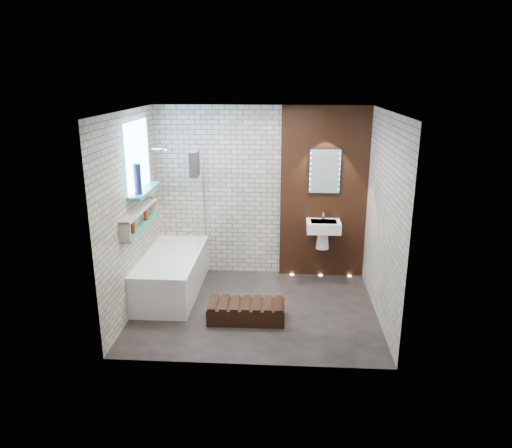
# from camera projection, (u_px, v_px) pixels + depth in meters

# --- Properties ---
(ground) EXTENTS (3.20, 3.20, 0.00)m
(ground) POSITION_uv_depth(u_px,v_px,m) (255.00, 309.00, 6.47)
(ground) COLOR black
(ground) RESTS_ON ground
(room_shell) EXTENTS (3.24, 3.20, 2.60)m
(room_shell) POSITION_uv_depth(u_px,v_px,m) (255.00, 216.00, 6.09)
(room_shell) COLOR gray
(room_shell) RESTS_ON ground
(walnut_panel) EXTENTS (1.30, 0.06, 2.60)m
(walnut_panel) POSITION_uv_depth(u_px,v_px,m) (324.00, 194.00, 7.24)
(walnut_panel) COLOR black
(walnut_panel) RESTS_ON ground
(clerestory_window) EXTENTS (0.18, 1.00, 0.94)m
(clerestory_window) POSITION_uv_depth(u_px,v_px,m) (138.00, 163.00, 6.34)
(clerestory_window) COLOR #7FADE0
(clerestory_window) RESTS_ON room_shell
(display_niche) EXTENTS (0.14, 1.30, 0.26)m
(display_niche) POSITION_uv_depth(u_px,v_px,m) (140.00, 218.00, 6.35)
(display_niche) COLOR teal
(display_niche) RESTS_ON room_shell
(bathtub) EXTENTS (0.79, 1.74, 0.70)m
(bathtub) POSITION_uv_depth(u_px,v_px,m) (172.00, 274.00, 6.89)
(bathtub) COLOR white
(bathtub) RESTS_ON ground
(bath_screen) EXTENTS (0.01, 0.78, 1.40)m
(bath_screen) POSITION_uv_depth(u_px,v_px,m) (200.00, 199.00, 7.00)
(bath_screen) COLOR white
(bath_screen) RESTS_ON bathtub
(towel) EXTENTS (0.10, 0.26, 0.34)m
(towel) POSITION_uv_depth(u_px,v_px,m) (194.00, 164.00, 6.55)
(towel) COLOR #282220
(towel) RESTS_ON bath_screen
(shower_head) EXTENTS (0.18, 0.18, 0.02)m
(shower_head) POSITION_uv_depth(u_px,v_px,m) (169.00, 149.00, 6.87)
(shower_head) COLOR silver
(shower_head) RESTS_ON room_shell
(washbasin) EXTENTS (0.50, 0.36, 0.58)m
(washbasin) POSITION_uv_depth(u_px,v_px,m) (323.00, 230.00, 7.21)
(washbasin) COLOR white
(washbasin) RESTS_ON walnut_panel
(led_mirror) EXTENTS (0.50, 0.02, 0.70)m
(led_mirror) POSITION_uv_depth(u_px,v_px,m) (325.00, 171.00, 7.10)
(led_mirror) COLOR black
(led_mirror) RESTS_ON walnut_panel
(walnut_step) EXTENTS (0.98, 0.45, 0.22)m
(walnut_step) POSITION_uv_depth(u_px,v_px,m) (246.00, 312.00, 6.16)
(walnut_step) COLOR black
(walnut_step) RESTS_ON ground
(niche_bottles) EXTENTS (0.06, 0.64, 0.15)m
(niche_bottles) POSITION_uv_depth(u_px,v_px,m) (140.00, 221.00, 6.34)
(niche_bottles) COLOR maroon
(niche_bottles) RESTS_ON display_niche
(sill_vases) EXTENTS (0.09, 0.09, 0.39)m
(sill_vases) POSITION_uv_depth(u_px,v_px,m) (138.00, 179.00, 6.10)
(sill_vases) COLOR #131A35
(sill_vases) RESTS_ON clerestory_window
(floor_uplights) EXTENTS (0.96, 0.06, 0.01)m
(floor_uplights) POSITION_uv_depth(u_px,v_px,m) (321.00, 275.00, 7.56)
(floor_uplights) COLOR #FFD899
(floor_uplights) RESTS_ON ground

